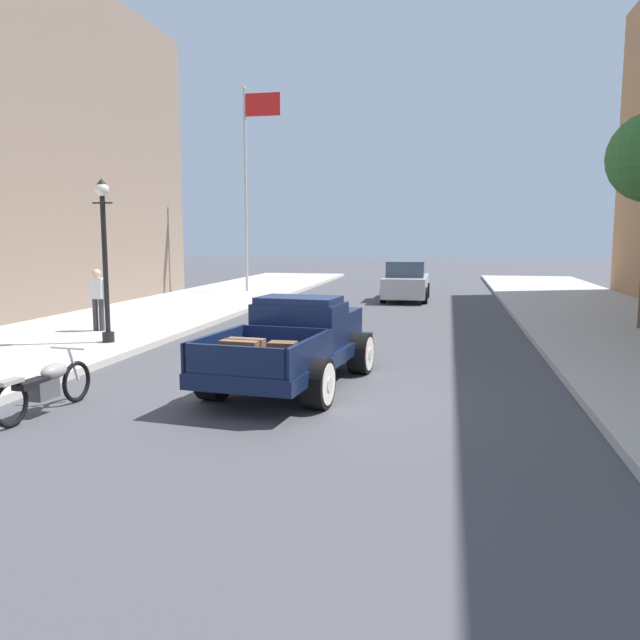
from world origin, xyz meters
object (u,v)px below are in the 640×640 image
at_px(car_background_silver, 406,282).
at_px(motorcycle_parked, 46,385).
at_px(street_lamp_near, 105,248).
at_px(flagpole, 250,167).
at_px(hotrod_truck_navy, 298,342).
at_px(pedestrian_sidewalk_left, 98,296).

bearing_deg(car_background_silver, motorcycle_parked, -102.83).
height_order(motorcycle_parked, street_lamp_near, street_lamp_near).
bearing_deg(flagpole, car_background_silver, -11.90).
relative_size(hotrod_truck_navy, car_background_silver, 1.18).
relative_size(car_background_silver, street_lamp_near, 1.12).
relative_size(hotrod_truck_navy, street_lamp_near, 1.32).
xyz_separation_m(motorcycle_parked, pedestrian_sidewalk_left, (-3.27, 7.05, 0.64)).
distance_m(pedestrian_sidewalk_left, street_lamp_near, 2.44).
xyz_separation_m(pedestrian_sidewalk_left, street_lamp_near, (1.22, -1.66, 1.30)).
relative_size(hotrod_truck_navy, motorcycle_parked, 2.39).
relative_size(hotrod_truck_navy, flagpole, 0.55).
bearing_deg(car_background_silver, street_lamp_near, -115.62).
height_order(car_background_silver, flagpole, flagpole).
height_order(hotrod_truck_navy, pedestrian_sidewalk_left, pedestrian_sidewalk_left).
relative_size(car_background_silver, flagpole, 0.47).
distance_m(car_background_silver, pedestrian_sidewalk_left, 13.57).
distance_m(pedestrian_sidewalk_left, flagpole, 13.69).
bearing_deg(car_background_silver, flagpole, 168.10).
height_order(pedestrian_sidewalk_left, street_lamp_near, street_lamp_near).
distance_m(motorcycle_parked, street_lamp_near, 6.09).
xyz_separation_m(hotrod_truck_navy, motorcycle_parked, (-3.25, -2.78, -0.31)).
height_order(hotrod_truck_navy, motorcycle_parked, hotrod_truck_navy).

